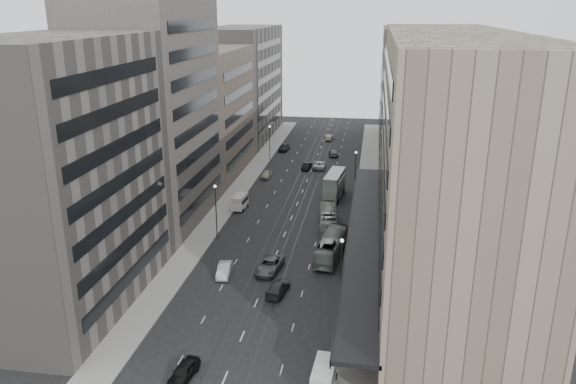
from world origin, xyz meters
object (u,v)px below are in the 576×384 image
Objects in this scene: vw_microbus at (324,376)px; sedan_0 at (184,371)px; sedan_1 at (224,270)px; pedestrian at (341,324)px; sedan_2 at (269,265)px; bus_near at (332,246)px; panel_van at (240,202)px; double_decker at (334,185)px; bus_far at (328,219)px.

sedan_0 is (-12.92, -0.47, -0.61)m from vw_microbus.
pedestrian is (15.67, -11.05, 0.21)m from sedan_1.
sedan_2 is at bearing 115.55° from vw_microbus.
vw_microbus is at bearing 100.69° from bus_near.
bus_near is 23.65m from panel_van.
double_decker is 31.13m from sedan_2.
bus_near is at bearing 44.34° from sedan_2.
double_decker is 34.55m from sedan_1.
sedan_1 is (-11.62, -32.49, -1.84)m from double_decker.
bus_far is 1.80× the size of sedan_2.
pedestrian is (4.06, -43.54, -1.63)m from double_decker.
bus_near is 2.47× the size of vw_microbus.
double_decker reaches higher than sedan_1.
sedan_0 is 21.04m from sedan_1.
double_decker is 5.54× the size of pedestrian.
bus_far is (-1.36, 10.69, -0.10)m from bus_near.
bus_near is 24.88m from double_decker.
sedan_2 is 16.55m from pedestrian.
pedestrian is at bearing 105.31° from bus_near.
bus_far is 2.32× the size of sedan_1.
vw_microbus is 12.94m from sedan_0.
bus_far reaches higher than sedan_1.
pedestrian reaches higher than sedan_1.
sedan_1 is (3.73, -24.30, -0.65)m from panel_van.
bus_far is 2.31× the size of vw_microbus.
sedan_0 is 0.73× the size of sedan_2.
panel_van is 0.96× the size of sedan_0.
double_decker is 54.40m from sedan_0.
double_decker is 1.97× the size of vw_microbus.
sedan_2 is at bearing 13.58° from sedan_1.
panel_van reaches higher than sedan_2.
panel_van is (-15.34, -8.20, -1.20)m from double_decker.
pedestrian reaches higher than sedan_0.
panel_van is 24.59m from sedan_1.
sedan_2 is (-6.24, -16.36, -0.66)m from bus_far.
vw_microbus is at bearing 88.95° from bus_far.
bus_near reaches higher than pedestrian.
vw_microbus reaches higher than sedan_2.
bus_near is 2.72× the size of panel_van.
double_decker is 2.17× the size of panel_van.
double_decker reaches higher than sedan_2.
double_decker is 2.09× the size of sedan_0.
pedestrian is at bearing -41.66° from sedan_1.
sedan_2 is (3.76, 22.98, 0.08)m from sedan_0.
panel_van is at bearing -26.30° from bus_far.
bus_far is at bearing 50.91° from sedan_1.
sedan_1 is at bearing 129.00° from vw_microbus.
double_decker is at bearing 96.70° from vw_microbus.
panel_van is at bearing 115.73° from vw_microbus.
sedan_1 is at bearing 52.04° from bus_far.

